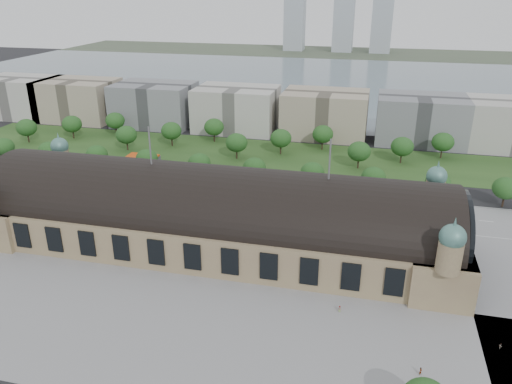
% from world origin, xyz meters
% --- Properties ---
extents(ground, '(900.00, 900.00, 0.00)m').
position_xyz_m(ground, '(0.00, 0.00, 0.00)').
color(ground, black).
rests_on(ground, ground).
extents(station, '(150.00, 48.40, 44.30)m').
position_xyz_m(station, '(0.00, 0.00, 10.28)').
color(station, '#94845C').
rests_on(station, ground).
extents(plaza_south, '(190.00, 48.00, 0.12)m').
position_xyz_m(plaza_south, '(10.00, -44.00, 0.00)').
color(plaza_south, gray).
rests_on(plaza_south, ground).
extents(road_slab, '(260.00, 26.00, 0.10)m').
position_xyz_m(road_slab, '(-20.00, 38.00, 0.00)').
color(road_slab, black).
rests_on(road_slab, ground).
extents(grass_belt, '(300.00, 45.00, 0.10)m').
position_xyz_m(grass_belt, '(-15.00, 93.00, 0.00)').
color(grass_belt, '#25461C').
rests_on(grass_belt, ground).
extents(petrol_station, '(14.00, 13.00, 5.05)m').
position_xyz_m(petrol_station, '(-53.91, 65.28, 2.95)').
color(petrol_station, '#CE440C').
rests_on(petrol_station, ground).
extents(lake, '(700.00, 320.00, 0.08)m').
position_xyz_m(lake, '(0.00, 298.00, 0.00)').
color(lake, slate).
rests_on(lake, ground).
extents(far_shore, '(700.00, 120.00, 0.14)m').
position_xyz_m(far_shore, '(0.00, 498.00, 0.00)').
color(far_shore, '#44513D').
rests_on(far_shore, ground).
extents(far_tower_left, '(24.00, 24.00, 80.00)m').
position_xyz_m(far_tower_left, '(-60.00, 508.00, 40.00)').
color(far_tower_left, '#9EA8B2').
rests_on(far_tower_left, ground).
extents(far_tower_mid, '(24.00, 24.00, 85.00)m').
position_xyz_m(far_tower_mid, '(0.00, 508.00, 42.50)').
color(far_tower_mid, '#9EA8B2').
rests_on(far_tower_mid, ground).
extents(far_tower_right, '(24.00, 24.00, 75.00)m').
position_xyz_m(far_tower_right, '(45.00, 508.00, 37.50)').
color(far_tower_right, '#9EA8B2').
rests_on(far_tower_right, ground).
extents(office_0, '(45.00, 32.00, 24.00)m').
position_xyz_m(office_0, '(-170.00, 133.00, 12.00)').
color(office_0, '#B8B5AE').
rests_on(office_0, ground).
extents(office_1, '(45.00, 32.00, 24.00)m').
position_xyz_m(office_1, '(-130.00, 133.00, 12.00)').
color(office_1, tan).
rests_on(office_1, ground).
extents(office_2, '(45.00, 32.00, 24.00)m').
position_xyz_m(office_2, '(-80.00, 133.00, 12.00)').
color(office_2, gray).
rests_on(office_2, ground).
extents(office_3, '(45.00, 32.00, 24.00)m').
position_xyz_m(office_3, '(-30.00, 133.00, 12.00)').
color(office_3, '#B8B5AE').
rests_on(office_3, ground).
extents(office_4, '(45.00, 32.00, 24.00)m').
position_xyz_m(office_4, '(20.00, 133.00, 12.00)').
color(office_4, tan).
rests_on(office_4, ground).
extents(office_5, '(45.00, 32.00, 24.00)m').
position_xyz_m(office_5, '(70.00, 133.00, 12.00)').
color(office_5, gray).
rests_on(office_5, ground).
extents(tree_row_0, '(9.60, 9.60, 11.52)m').
position_xyz_m(tree_row_0, '(-120.00, 53.00, 7.43)').
color(tree_row_0, '#2D2116').
rests_on(tree_row_0, ground).
extents(tree_row_1, '(9.60, 9.60, 11.52)m').
position_xyz_m(tree_row_1, '(-96.00, 53.00, 7.43)').
color(tree_row_1, '#2D2116').
rests_on(tree_row_1, ground).
extents(tree_row_2, '(9.60, 9.60, 11.52)m').
position_xyz_m(tree_row_2, '(-72.00, 53.00, 7.43)').
color(tree_row_2, '#2D2116').
rests_on(tree_row_2, ground).
extents(tree_row_3, '(9.60, 9.60, 11.52)m').
position_xyz_m(tree_row_3, '(-48.00, 53.00, 7.43)').
color(tree_row_3, '#2D2116').
rests_on(tree_row_3, ground).
extents(tree_row_4, '(9.60, 9.60, 11.52)m').
position_xyz_m(tree_row_4, '(-24.00, 53.00, 7.43)').
color(tree_row_4, '#2D2116').
rests_on(tree_row_4, ground).
extents(tree_row_5, '(9.60, 9.60, 11.52)m').
position_xyz_m(tree_row_5, '(0.00, 53.00, 7.43)').
color(tree_row_5, '#2D2116').
rests_on(tree_row_5, ground).
extents(tree_row_6, '(9.60, 9.60, 11.52)m').
position_xyz_m(tree_row_6, '(24.00, 53.00, 7.43)').
color(tree_row_6, '#2D2116').
rests_on(tree_row_6, ground).
extents(tree_row_7, '(9.60, 9.60, 11.52)m').
position_xyz_m(tree_row_7, '(48.00, 53.00, 7.43)').
color(tree_row_7, '#2D2116').
rests_on(tree_row_7, ground).
extents(tree_row_8, '(9.60, 9.60, 11.52)m').
position_xyz_m(tree_row_8, '(72.00, 53.00, 7.43)').
color(tree_row_8, '#2D2116').
rests_on(tree_row_8, ground).
extents(tree_row_9, '(9.60, 9.60, 11.52)m').
position_xyz_m(tree_row_9, '(96.00, 53.00, 7.43)').
color(tree_row_9, '#2D2116').
rests_on(tree_row_9, ground).
extents(tree_belt_0, '(10.40, 10.40, 12.48)m').
position_xyz_m(tree_belt_0, '(-130.00, 83.00, 8.05)').
color(tree_belt_0, '#2D2116').
rests_on(tree_belt_0, ground).
extents(tree_belt_1, '(10.40, 10.40, 12.48)m').
position_xyz_m(tree_belt_1, '(-111.00, 95.00, 8.05)').
color(tree_belt_1, '#2D2116').
rests_on(tree_belt_1, ground).
extents(tree_belt_2, '(10.40, 10.40, 12.48)m').
position_xyz_m(tree_belt_2, '(-92.00, 107.00, 8.05)').
color(tree_belt_2, '#2D2116').
rests_on(tree_belt_2, ground).
extents(tree_belt_3, '(10.40, 10.40, 12.48)m').
position_xyz_m(tree_belt_3, '(-73.00, 83.00, 8.05)').
color(tree_belt_3, '#2D2116').
rests_on(tree_belt_3, ground).
extents(tree_belt_4, '(10.40, 10.40, 12.48)m').
position_xyz_m(tree_belt_4, '(-54.00, 95.00, 8.05)').
color(tree_belt_4, '#2D2116').
rests_on(tree_belt_4, ground).
extents(tree_belt_5, '(10.40, 10.40, 12.48)m').
position_xyz_m(tree_belt_5, '(-35.00, 107.00, 8.05)').
color(tree_belt_5, '#2D2116').
rests_on(tree_belt_5, ground).
extents(tree_belt_6, '(10.40, 10.40, 12.48)m').
position_xyz_m(tree_belt_6, '(-16.00, 83.00, 8.05)').
color(tree_belt_6, '#2D2116').
rests_on(tree_belt_6, ground).
extents(tree_belt_7, '(10.40, 10.40, 12.48)m').
position_xyz_m(tree_belt_7, '(3.00, 95.00, 8.05)').
color(tree_belt_7, '#2D2116').
rests_on(tree_belt_7, ground).
extents(tree_belt_8, '(10.40, 10.40, 12.48)m').
position_xyz_m(tree_belt_8, '(22.00, 107.00, 8.05)').
color(tree_belt_8, '#2D2116').
rests_on(tree_belt_8, ground).
extents(tree_belt_9, '(10.40, 10.40, 12.48)m').
position_xyz_m(tree_belt_9, '(41.00, 83.00, 8.05)').
color(tree_belt_9, '#2D2116').
rests_on(tree_belt_9, ground).
extents(tree_belt_10, '(10.40, 10.40, 12.48)m').
position_xyz_m(tree_belt_10, '(60.00, 95.00, 8.05)').
color(tree_belt_10, '#2D2116').
rests_on(tree_belt_10, ground).
extents(tree_belt_11, '(10.40, 10.40, 12.48)m').
position_xyz_m(tree_belt_11, '(79.00, 107.00, 8.05)').
color(tree_belt_11, '#2D2116').
rests_on(tree_belt_11, ground).
extents(traffic_car_0, '(4.96, 2.43, 1.63)m').
position_xyz_m(traffic_car_0, '(-106.48, 34.90, 0.81)').
color(traffic_car_0, silver).
rests_on(traffic_car_0, ground).
extents(traffic_car_3, '(4.56, 2.01, 1.30)m').
position_xyz_m(traffic_car_3, '(-15.98, 45.26, 0.65)').
color(traffic_car_3, maroon).
rests_on(traffic_car_3, ground).
extents(traffic_car_4, '(4.01, 1.80, 1.34)m').
position_xyz_m(traffic_car_4, '(2.33, 29.46, 0.67)').
color(traffic_car_4, '#1E1A49').
rests_on(traffic_car_4, ground).
extents(traffic_car_5, '(5.06, 2.15, 1.62)m').
position_xyz_m(traffic_car_5, '(43.86, 41.02, 0.81)').
color(traffic_car_5, '#505156').
rests_on(traffic_car_5, ground).
extents(traffic_car_6, '(6.04, 3.28, 1.61)m').
position_xyz_m(traffic_car_6, '(70.16, 31.75, 0.80)').
color(traffic_car_6, silver).
rests_on(traffic_car_6, ground).
extents(parked_car_0, '(4.02, 3.41, 1.30)m').
position_xyz_m(parked_car_0, '(-76.30, 25.00, 0.65)').
color(parked_car_0, black).
rests_on(parked_car_0, ground).
extents(parked_car_1, '(5.90, 4.62, 1.49)m').
position_xyz_m(parked_car_1, '(-78.63, 25.00, 0.74)').
color(parked_car_1, maroon).
rests_on(parked_car_1, ground).
extents(parked_car_2, '(6.14, 4.40, 1.65)m').
position_xyz_m(parked_car_2, '(-72.52, 24.28, 0.83)').
color(parked_car_2, '#1C1A4B').
rests_on(parked_car_2, ground).
extents(parked_car_3, '(4.04, 3.58, 1.32)m').
position_xyz_m(parked_car_3, '(-36.18, 25.00, 0.66)').
color(parked_car_3, slate).
rests_on(parked_car_3, ground).
extents(parked_car_4, '(4.15, 2.81, 1.30)m').
position_xyz_m(parked_car_4, '(-45.90, 25.00, 0.65)').
color(parked_car_4, silver).
rests_on(parked_car_4, ground).
extents(parked_car_5, '(5.54, 4.52, 1.40)m').
position_xyz_m(parked_car_5, '(-48.01, 25.00, 0.70)').
color(parked_car_5, gray).
rests_on(parked_car_5, ground).
extents(parked_car_6, '(5.10, 3.84, 1.37)m').
position_xyz_m(parked_car_6, '(-33.06, 23.16, 0.69)').
color(parked_car_6, black).
rests_on(parked_car_6, ground).
extents(bus_west, '(12.31, 3.16, 3.41)m').
position_xyz_m(bus_west, '(-8.78, 32.00, 1.71)').
color(bus_west, '#B6471D').
rests_on(bus_west, ground).
extents(bus_mid, '(10.97, 3.03, 3.03)m').
position_xyz_m(bus_mid, '(-9.54, 32.00, 1.51)').
color(bus_mid, beige).
rests_on(bus_mid, ground).
extents(bus_east, '(12.21, 3.89, 3.34)m').
position_xyz_m(bus_east, '(30.63, 32.00, 1.67)').
color(bus_east, beige).
rests_on(bus_east, ground).
extents(pedestrian_0, '(0.91, 0.60, 1.75)m').
position_xyz_m(pedestrian_0, '(42.00, -27.14, 0.88)').
color(pedestrian_0, gray).
rests_on(pedestrian_0, ground).
extents(pedestrian_1, '(0.79, 0.86, 1.97)m').
position_xyz_m(pedestrian_1, '(60.69, -45.53, 0.98)').
color(pedestrian_1, gray).
rests_on(pedestrian_1, ground).
extents(pedestrian_2, '(0.48, 0.81, 1.64)m').
position_xyz_m(pedestrian_2, '(79.00, -32.65, 0.82)').
color(pedestrian_2, gray).
rests_on(pedestrian_2, ground).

